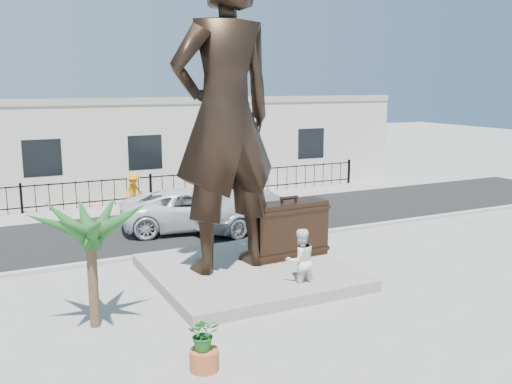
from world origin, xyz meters
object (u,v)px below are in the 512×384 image
at_px(statue, 225,117).
at_px(tourist, 300,261).
at_px(suitcase, 289,230).
at_px(car_white, 195,209).

bearing_deg(statue, tourist, 117.80).
xyz_separation_m(statue, suitcase, (2.06, 0.12, -3.34)).
distance_m(statue, car_white, 6.74).
xyz_separation_m(suitcase, tourist, (-0.78, -1.99, -0.27)).
distance_m(suitcase, tourist, 2.16).
relative_size(tourist, car_white, 0.31).
distance_m(suitcase, car_white, 5.49).
bearing_deg(tourist, statue, -52.16).
distance_m(tourist, car_white, 7.39).
relative_size(suitcase, car_white, 0.43).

